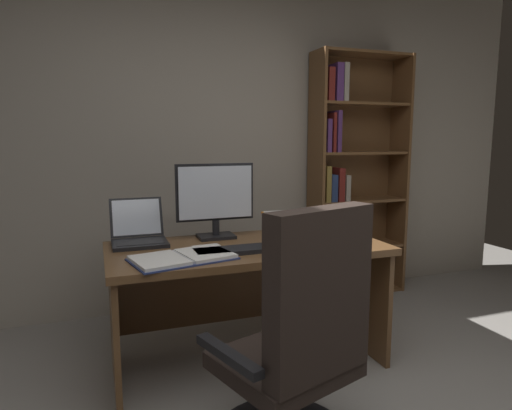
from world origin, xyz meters
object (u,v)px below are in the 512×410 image
at_px(laptop, 139,234).
at_px(pen, 214,247).
at_px(open_binder, 183,257).
at_px(coffee_mug, 338,230).
at_px(bookshelf, 348,183).
at_px(monitor, 215,201).
at_px(desk, 244,274).
at_px(office_chair, 298,356).
at_px(reading_stand_with_book, 288,221).
at_px(computer_mouse, 286,244).
at_px(keyboard, 234,250).
at_px(notepad, 211,249).

distance_m(laptop, pen, 0.48).
distance_m(open_binder, coffee_mug, 1.00).
relative_size(bookshelf, monitor, 4.19).
height_order(monitor, coffee_mug, monitor).
distance_m(desk, open_binder, 0.53).
bearing_deg(monitor, pen, -106.19).
bearing_deg(office_chair, monitor, 74.87).
distance_m(desk, reading_stand_with_book, 0.51).
bearing_deg(coffee_mug, monitor, 159.51).
bearing_deg(laptop, pen, -39.05).
bearing_deg(open_binder, desk, 20.30).
height_order(open_binder, coffee_mug, coffee_mug).
bearing_deg(laptop, office_chair, -64.55).
bearing_deg(monitor, computer_mouse, -51.85).
bearing_deg(desk, keyboard, -119.87).
bearing_deg(computer_mouse, bookshelf, 45.37).
distance_m(open_binder, notepad, 0.23).
distance_m(desk, monitor, 0.48).
bearing_deg(monitor, laptop, 178.68).
distance_m(office_chair, pen, 0.84).
height_order(monitor, notepad, monitor).
bearing_deg(reading_stand_with_book, keyboard, -138.94).
height_order(office_chair, keyboard, office_chair).
distance_m(pen, coffee_mug, 0.78).
bearing_deg(office_chair, keyboard, 76.57).
distance_m(computer_mouse, pen, 0.40).
relative_size(reading_stand_with_book, open_binder, 0.51).
distance_m(monitor, computer_mouse, 0.53).
bearing_deg(computer_mouse, pen, 166.83).
distance_m(office_chair, open_binder, 0.78).
bearing_deg(computer_mouse, monitor, 128.15).
distance_m(computer_mouse, open_binder, 0.59).
relative_size(reading_stand_with_book, pen, 2.03).
distance_m(computer_mouse, reading_stand_with_book, 0.49).
relative_size(keyboard, pen, 3.00).
xyz_separation_m(laptop, computer_mouse, (0.76, -0.39, -0.03)).
distance_m(monitor, keyboard, 0.44).
height_order(office_chair, open_binder, office_chair).
xyz_separation_m(office_chair, open_binder, (-0.34, 0.64, 0.28)).
height_order(bookshelf, notepad, bookshelf).
height_order(desk, office_chair, office_chair).
bearing_deg(computer_mouse, open_binder, -175.11).
distance_m(desk, pen, 0.32).
xyz_separation_m(notepad, coffee_mug, (0.80, 0.03, 0.05)).
bearing_deg(bookshelf, monitor, -153.87).
relative_size(office_chair, computer_mouse, 10.30).
bearing_deg(notepad, reading_stand_with_book, 29.87).
bearing_deg(computer_mouse, desk, 129.69).
relative_size(reading_stand_with_book, notepad, 1.35).
height_order(reading_stand_with_book, notepad, reading_stand_with_book).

